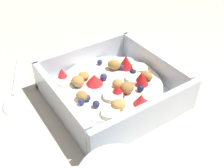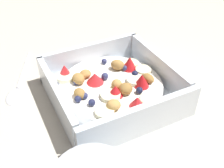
# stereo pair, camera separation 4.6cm
# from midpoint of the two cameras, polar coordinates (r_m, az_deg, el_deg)

# --- Properties ---
(ground_plane) EXTENTS (2.40, 2.40, 0.00)m
(ground_plane) POSITION_cam_midpoint_polar(r_m,az_deg,el_deg) (0.48, 3.65, -2.33)
(ground_plane) COLOR beige
(fruit_bowl) EXTENTS (0.20, 0.20, 0.06)m
(fruit_bowl) POSITION_cam_midpoint_polar(r_m,az_deg,el_deg) (0.46, 2.85, -1.04)
(fruit_bowl) COLOR white
(fruit_bowl) RESTS_ON ground
(spoon) EXTENTS (0.08, 0.17, 0.01)m
(spoon) POSITION_cam_midpoint_polar(r_m,az_deg,el_deg) (0.52, -17.29, -0.51)
(spoon) COLOR silver
(spoon) RESTS_ON ground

